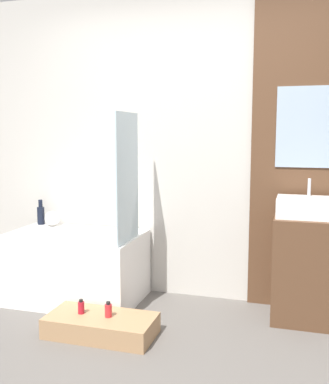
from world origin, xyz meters
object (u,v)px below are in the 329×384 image
(sink, at_px, (309,207))
(bottle_soap_secondary, at_px, (108,310))
(bottle_soap_primary, at_px, (81,307))
(vase_tall_dark, at_px, (41,214))
(bathtub, at_px, (75,266))
(wooden_step_bench, at_px, (101,325))
(vase_round_light, at_px, (52,219))

(sink, xyz_separation_m, bottle_soap_secondary, (-1.31, -0.69, -0.68))
(bottle_soap_primary, bearing_deg, sink, 24.31)
(vase_tall_dark, bearing_deg, sink, -3.80)
(vase_tall_dark, bearing_deg, bathtub, -29.42)
(bathtub, distance_m, bottle_soap_primary, 0.68)
(bathtub, xyz_separation_m, wooden_step_bench, (0.50, -0.57, -0.22))
(sink, distance_m, vase_tall_dark, 2.37)
(vase_round_light, bearing_deg, sink, -3.14)
(wooden_step_bench, xyz_separation_m, bottle_soap_secondary, (0.06, 0.00, 0.12))
(bathtub, height_order, vase_tall_dark, vase_tall_dark)
(sink, xyz_separation_m, bottle_soap_primary, (-1.52, -0.69, -0.68))
(vase_round_light, bearing_deg, vase_tall_dark, 165.87)
(vase_round_light, distance_m, bottle_soap_primary, 1.16)
(bottle_soap_primary, bearing_deg, vase_round_light, 130.50)
(wooden_step_bench, height_order, bottle_soap_secondary, bottle_soap_secondary)
(bathtub, distance_m, sink, 1.96)
(wooden_step_bench, xyz_separation_m, vase_tall_dark, (-0.98, 0.84, 0.59))
(vase_tall_dark, relative_size, vase_round_light, 1.69)
(bathtub, bearing_deg, wooden_step_bench, -48.78)
(vase_tall_dark, relative_size, bottle_soap_primary, 2.21)
(vase_round_light, bearing_deg, wooden_step_bench, -43.83)
(bathtub, xyz_separation_m, vase_tall_dark, (-0.48, 0.27, 0.38))
(bathtub, xyz_separation_m, bottle_soap_secondary, (0.56, -0.57, -0.10))
(bathtub, relative_size, bottle_soap_primary, 10.82)
(sink, bearing_deg, vase_tall_dark, 176.20)
(sink, height_order, bottle_soap_primary, sink)
(bathtub, distance_m, vase_tall_dark, 0.67)
(bathtub, height_order, bottle_soap_secondary, bathtub)
(sink, height_order, vase_tall_dark, sink)
(bathtub, xyz_separation_m, sink, (1.87, 0.11, 0.58))
(wooden_step_bench, bearing_deg, vase_tall_dark, 139.30)
(vase_tall_dark, distance_m, vase_round_light, 0.14)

